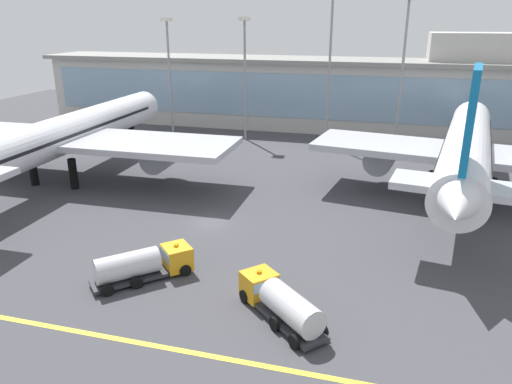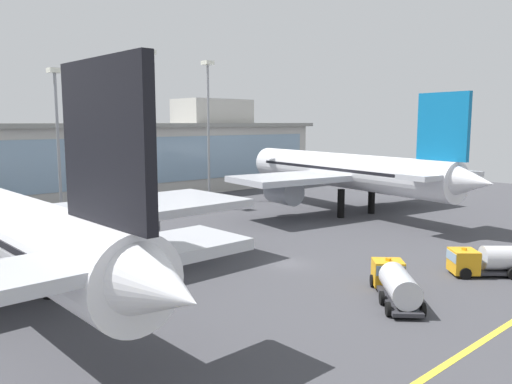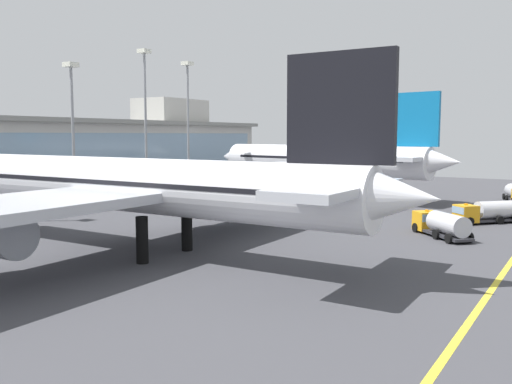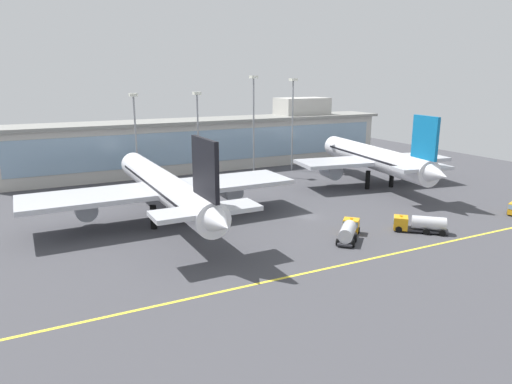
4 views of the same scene
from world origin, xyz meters
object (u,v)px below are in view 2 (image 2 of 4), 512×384
Objects in this scene: fuel_tanker_truck at (395,282)px; apron_light_mast_far_east at (150,108)px; airliner_near_right at (344,171)px; apron_light_mast_centre at (57,121)px; apron_light_mast_west at (208,111)px; baggage_tug_near at (494,260)px.

fuel_tanker_truck is 56.50m from apron_light_mast_far_east.
apron_light_mast_centre reaches higher than airliner_near_right.
airliner_near_right is 44.82m from apron_light_mast_centre.
apron_light_mast_centre is at bearing -179.55° from apron_light_mast_west.
apron_light_mast_west is 28.19m from apron_light_mast_centre.
fuel_tanker_truck is 13.17m from baggage_tug_near.
airliner_near_right is 6.36× the size of fuel_tanker_truck.
fuel_tanker_truck is 0.31× the size of apron_light_mast_far_east.
apron_light_mast_far_east is at bearing 35.68° from fuel_tanker_truck.
airliner_near_right is 2.01× the size of apron_light_mast_west.
apron_light_mast_west is at bearing 23.60° from fuel_tanker_truck.
baggage_tug_near is 61.23m from apron_light_mast_centre.
airliner_near_right is at bearing -0.57° from fuel_tanker_truck.
baggage_tug_near is at bearing -70.94° from apron_light_mast_centre.
apron_light_mast_far_east reaches higher than airliner_near_right.
apron_light_mast_west is (-8.13, 25.30, 9.86)m from airliner_near_right.
apron_light_mast_far_east is at bearing 48.50° from airliner_near_right.
fuel_tanker_truck is at bearing 143.00° from airliner_near_right.
airliner_near_right is 1.96× the size of apron_light_mast_far_east.
fuel_tanker_truck is at bearing -111.71° from apron_light_mast_west.
apron_light_mast_far_east is (9.09, 53.56, 15.51)m from fuel_tanker_truck.
fuel_tanker_truck is 55.83m from apron_light_mast_centre.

